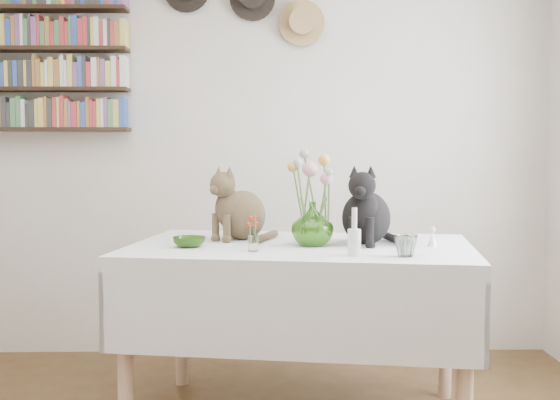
{
  "coord_description": "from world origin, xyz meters",
  "views": [
    {
      "loc": [
        0.24,
        -2.13,
        1.27
      ],
      "look_at": [
        0.3,
        1.0,
        1.05
      ],
      "focal_mm": 45.0,
      "sensor_mm": 36.0,
      "label": 1
    }
  ],
  "objects_px": {
    "tabby_cat": "(243,202)",
    "black_cat": "(366,204)",
    "flower_vase": "(312,224)",
    "bookshelf_unit": "(45,56)",
    "dining_table": "(301,288)"
  },
  "relations": [
    {
      "from": "tabby_cat",
      "to": "black_cat",
      "type": "bearing_deg",
      "value": 27.11
    },
    {
      "from": "tabby_cat",
      "to": "flower_vase",
      "type": "height_order",
      "value": "tabby_cat"
    },
    {
      "from": "tabby_cat",
      "to": "black_cat",
      "type": "relative_size",
      "value": 0.98
    },
    {
      "from": "flower_vase",
      "to": "bookshelf_unit",
      "type": "distance_m",
      "value": 2.11
    },
    {
      "from": "flower_vase",
      "to": "black_cat",
      "type": "bearing_deg",
      "value": 19.21
    },
    {
      "from": "tabby_cat",
      "to": "dining_table",
      "type": "bearing_deg",
      "value": 6.54
    },
    {
      "from": "dining_table",
      "to": "tabby_cat",
      "type": "bearing_deg",
      "value": 142.98
    },
    {
      "from": "dining_table",
      "to": "black_cat",
      "type": "height_order",
      "value": "black_cat"
    },
    {
      "from": "tabby_cat",
      "to": "flower_vase",
      "type": "distance_m",
      "value": 0.43
    },
    {
      "from": "dining_table",
      "to": "black_cat",
      "type": "relative_size",
      "value": 4.55
    },
    {
      "from": "dining_table",
      "to": "tabby_cat",
      "type": "relative_size",
      "value": 4.63
    },
    {
      "from": "dining_table",
      "to": "bookshelf_unit",
      "type": "relative_size",
      "value": 1.7
    },
    {
      "from": "dining_table",
      "to": "flower_vase",
      "type": "xyz_separation_m",
      "value": [
        0.05,
        -0.05,
        0.31
      ]
    },
    {
      "from": "bookshelf_unit",
      "to": "flower_vase",
      "type": "bearing_deg",
      "value": -35.81
    },
    {
      "from": "dining_table",
      "to": "bookshelf_unit",
      "type": "bearing_deg",
      "value": 144.63
    }
  ]
}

